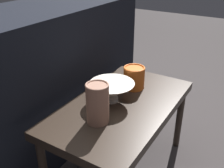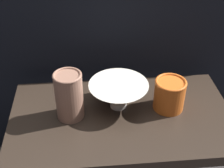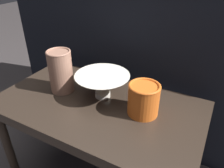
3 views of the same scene
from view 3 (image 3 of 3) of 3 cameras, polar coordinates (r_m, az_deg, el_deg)
name	(u,v)px [view 3 (image 3 of 3)]	position (r m, az deg, el deg)	size (l,w,h in m)	color
table	(98,113)	(0.85, -3.69, -7.54)	(0.77, 0.43, 0.41)	#2D231C
couch_backdrop	(147,57)	(1.26, 9.22, 6.89)	(1.35, 0.50, 0.79)	black
bowl	(103,84)	(0.83, -2.50, 0.05)	(0.21, 0.21, 0.09)	silver
vase_textured_left	(61,71)	(0.88, -13.27, 3.38)	(0.09, 0.09, 0.17)	#996B56
vase_colorful_right	(144,99)	(0.75, 8.25, -3.83)	(0.11, 0.11, 0.11)	orange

